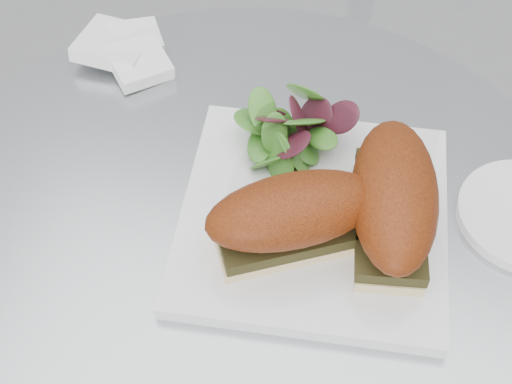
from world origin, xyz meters
TOP-DOWN VIEW (x-y plane):
  - table at (0.00, 0.00)m, footprint 0.70×0.70m
  - plate at (0.06, 0.03)m, footprint 0.30×0.30m
  - sandwich_left at (0.05, -0.01)m, footprint 0.18×0.15m
  - sandwich_right at (0.13, 0.03)m, footprint 0.12×0.19m
  - salad at (0.02, 0.10)m, footprint 0.11×0.11m
  - napkin at (-0.21, 0.19)m, footprint 0.13×0.13m

SIDE VIEW (x-z plane):
  - table at x=0.00m, z-range 0.12..0.85m
  - plate at x=0.06m, z-range 0.73..0.75m
  - napkin at x=-0.21m, z-range 0.73..0.75m
  - salad at x=0.02m, z-range 0.75..0.80m
  - sandwich_right at x=0.13m, z-range 0.75..0.83m
  - sandwich_left at x=0.05m, z-range 0.75..0.83m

